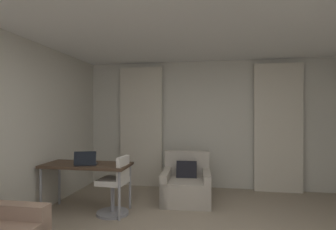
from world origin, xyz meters
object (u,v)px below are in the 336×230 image
desk_chair (115,188)px  armchair (186,185)px  desk (87,168)px  laptop (86,162)px

desk_chair → armchair: bearing=39.7°
desk → desk_chair: 0.56m
desk_chair → laptop: laptop is taller
desk_chair → laptop: (-0.44, -0.07, 0.39)m
desk → desk_chair: (0.48, -0.04, -0.28)m
desk → desk_chair: size_ratio=1.52×
armchair → laptop: laptop is taller
desk → laptop: 0.16m
armchair → desk: size_ratio=0.69×
desk → laptop: laptop is taller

